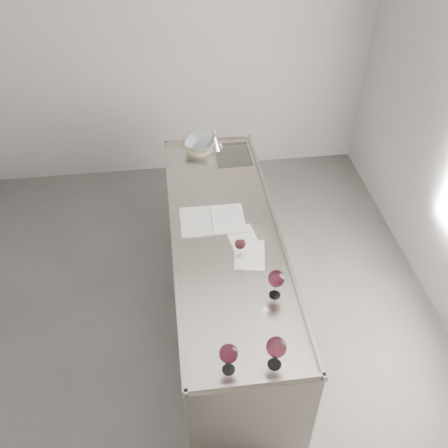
{
  "coord_description": "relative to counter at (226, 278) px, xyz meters",
  "views": [
    {
      "loc": [
        0.16,
        -2.25,
        3.3
      ],
      "look_at": [
        0.49,
        0.3,
        1.02
      ],
      "focal_mm": 40.0,
      "sensor_mm": 36.0,
      "label": 1
    }
  ],
  "objects": [
    {
      "name": "room_shell",
      "position": [
        -0.5,
        -0.3,
        0.93
      ],
      "size": [
        4.54,
        5.04,
        2.84
      ],
      "color": "#4D4A48",
      "rests_on": "ground"
    },
    {
      "name": "counter",
      "position": [
        0.0,
        0.0,
        0.0
      ],
      "size": [
        0.77,
        2.42,
        0.97
      ],
      "color": "gray",
      "rests_on": "ground"
    },
    {
      "name": "wine_glass_left",
      "position": [
        -0.13,
        -1.08,
        0.61
      ],
      "size": [
        0.1,
        0.1,
        0.2
      ],
      "rotation": [
        0.0,
        0.0,
        0.07
      ],
      "color": "white",
      "rests_on": "counter"
    },
    {
      "name": "wine_glass_middle",
      "position": [
        0.12,
        -1.08,
        0.62
      ],
      "size": [
        0.11,
        0.11,
        0.22
      ],
      "rotation": [
        0.0,
        0.0,
        0.13
      ],
      "color": "white",
      "rests_on": "counter"
    },
    {
      "name": "wine_glass_right",
      "position": [
        0.22,
        -0.6,
        0.61
      ],
      "size": [
        0.1,
        0.1,
        0.2
      ],
      "rotation": [
        0.0,
        0.0,
        0.04
      ],
      "color": "white",
      "rests_on": "counter"
    },
    {
      "name": "wine_glass_small",
      "position": [
        0.06,
        -0.24,
        0.57
      ],
      "size": [
        0.07,
        0.07,
        0.15
      ],
      "rotation": [
        0.0,
        0.0,
        0.2
      ],
      "color": "white",
      "rests_on": "counter"
    },
    {
      "name": "notebook",
      "position": [
        -0.08,
        0.13,
        0.47
      ],
      "size": [
        0.46,
        0.32,
        0.02
      ],
      "rotation": [
        0.0,
        0.0,
        -0.01
      ],
      "color": "white",
      "rests_on": "counter"
    },
    {
      "name": "loose_paper_top",
      "position": [
        0.13,
        -0.24,
        0.47
      ],
      "size": [
        0.25,
        0.32,
        0.0
      ],
      "primitive_type": "cube",
      "rotation": [
        0.0,
        0.0,
        -0.17
      ],
      "color": "white",
      "rests_on": "counter"
    },
    {
      "name": "loose_paper_under",
      "position": [
        0.11,
        -0.08,
        0.47
      ],
      "size": [
        0.23,
        0.3,
        0.0
      ],
      "primitive_type": "cube",
      "rotation": [
        0.0,
        0.0,
        0.15
      ],
      "color": "silver",
      "rests_on": "counter"
    },
    {
      "name": "trivet",
      "position": [
        -0.08,
        1.08,
        0.48
      ],
      "size": [
        0.27,
        0.27,
        0.02
      ],
      "primitive_type": "cylinder",
      "rotation": [
        0.0,
        0.0,
        -0.24
      ],
      "color": "beige",
      "rests_on": "counter"
    },
    {
      "name": "ceramic_bowl",
      "position": [
        -0.08,
        1.08,
        0.52
      ],
      "size": [
        0.34,
        0.34,
        0.06
      ],
      "primitive_type": "imported",
      "rotation": [
        0.0,
        0.0,
        -0.43
      ],
      "color": "#91A2A9",
      "rests_on": "trivet"
    },
    {
      "name": "wine_funnel",
      "position": [
        0.04,
        1.08,
        0.53
      ],
      "size": [
        0.14,
        0.14,
        0.2
      ],
      "rotation": [
        0.0,
        0.0,
        -0.2
      ],
      "color": "#ABA298",
      "rests_on": "counter"
    }
  ]
}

